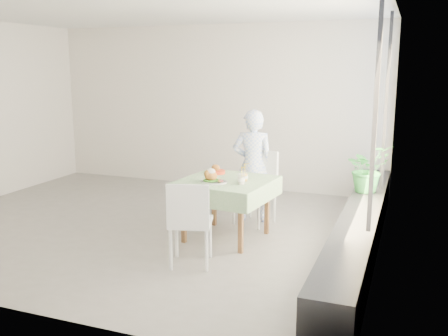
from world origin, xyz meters
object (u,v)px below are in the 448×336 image
at_px(cafe_table, 226,202).
at_px(chair_near, 191,239).
at_px(diner, 253,166).
at_px(potted_plant, 367,168).
at_px(chair_far, 255,201).
at_px(juice_cup_orange, 244,176).
at_px(main_dish, 212,178).

distance_m(cafe_table, chair_near, 0.95).
xyz_separation_m(diner, potted_plant, (1.49, 0.16, 0.04)).
bearing_deg(diner, chair_near, 75.79).
bearing_deg(diner, potted_plant, 176.44).
bearing_deg(potted_plant, chair_far, -168.69).
xyz_separation_m(cafe_table, diner, (0.08, 0.82, 0.31)).
bearing_deg(chair_near, diner, 85.62).
bearing_deg(diner, juice_cup_orange, 90.68).
relative_size(chair_near, diner, 0.60).
xyz_separation_m(cafe_table, juice_cup_orange, (0.23, -0.00, 0.34)).
xyz_separation_m(diner, main_dish, (-0.18, -1.02, 0.03)).
height_order(cafe_table, main_dish, main_dish).
relative_size(diner, main_dish, 4.68).
xyz_separation_m(chair_far, potted_plant, (1.42, 0.28, 0.50)).
distance_m(chair_near, diner, 1.82).
xyz_separation_m(chair_near, juice_cup_orange, (0.29, 0.93, 0.52)).
distance_m(cafe_table, diner, 0.88).
bearing_deg(potted_plant, diner, -173.73).
relative_size(diner, juice_cup_orange, 5.99).
bearing_deg(cafe_table, chair_far, 78.13).
relative_size(chair_near, juice_cup_orange, 3.60).
height_order(chair_far, chair_near, chair_far).
height_order(chair_far, potted_plant, potted_plant).
bearing_deg(diner, main_dish, 70.09).
distance_m(main_dish, potted_plant, 2.05).
height_order(chair_near, main_dish, chair_near).
bearing_deg(chair_near, potted_plant, 49.74).
distance_m(juice_cup_orange, potted_plant, 1.66).
xyz_separation_m(cafe_table, chair_near, (-0.06, -0.93, -0.18)).
relative_size(cafe_table, chair_near, 1.25).
bearing_deg(main_dish, chair_far, 74.34).
relative_size(chair_far, diner, 0.64).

